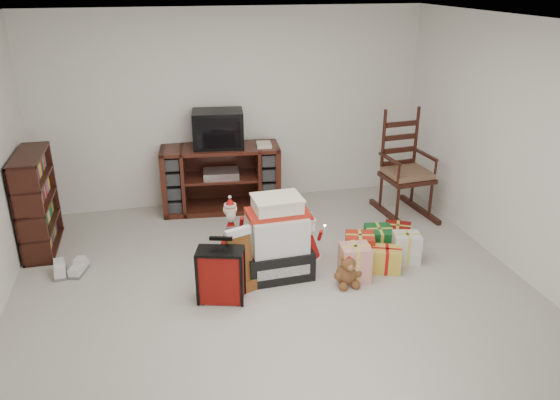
% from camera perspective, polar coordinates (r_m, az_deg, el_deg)
% --- Properties ---
extents(room, '(5.01, 5.01, 2.51)m').
position_cam_1_polar(room, '(4.75, -0.38, 2.77)').
color(room, '#A9A49B').
rests_on(room, ground).
extents(tv_stand, '(1.53, 0.68, 0.85)m').
position_cam_1_polar(tv_stand, '(7.04, -6.17, 2.27)').
color(tv_stand, '#431713').
rests_on(tv_stand, floor).
extents(bookshelf, '(0.30, 0.90, 1.11)m').
position_cam_1_polar(bookshelf, '(6.52, -24.05, -0.38)').
color(bookshelf, '#33130E').
rests_on(bookshelf, floor).
extents(rocking_chair, '(0.63, 0.96, 1.38)m').
position_cam_1_polar(rocking_chair, '(7.07, 12.87, 2.28)').
color(rocking_chair, '#33130E').
rests_on(rocking_chair, floor).
extents(gift_pile, '(0.69, 0.51, 0.84)m').
position_cam_1_polar(gift_pile, '(5.49, -0.29, -4.41)').
color(gift_pile, black).
rests_on(gift_pile, floor).
extents(red_suitcase, '(0.45, 0.32, 0.62)m').
position_cam_1_polar(red_suitcase, '(5.14, -6.19, -7.81)').
color(red_suitcase, maroon).
rests_on(red_suitcase, floor).
extents(stocking, '(0.33, 0.23, 0.66)m').
position_cam_1_polar(stocking, '(5.26, -4.16, -6.25)').
color(stocking, '#0C6C10').
rests_on(stocking, floor).
extents(teddy_bear, '(0.22, 0.20, 0.33)m').
position_cam_1_polar(teddy_bear, '(5.45, 7.02, -7.46)').
color(teddy_bear, brown).
rests_on(teddy_bear, floor).
extents(santa_figurine, '(0.26, 0.25, 0.53)m').
position_cam_1_polar(santa_figurine, '(5.88, 3.16, -4.29)').
color(santa_figurine, '#B41513').
rests_on(santa_figurine, floor).
extents(mrs_claus_figurine, '(0.30, 0.29, 0.62)m').
position_cam_1_polar(mrs_claus_figurine, '(6.08, -5.14, -3.04)').
color(mrs_claus_figurine, '#B41513').
rests_on(mrs_claus_figurine, floor).
extents(sneaker_pair, '(0.36, 0.30, 0.10)m').
position_cam_1_polar(sneaker_pair, '(6.04, -21.16, -6.81)').
color(sneaker_pair, silver).
rests_on(sneaker_pair, floor).
extents(gift_cluster, '(0.84, 1.17, 0.29)m').
position_cam_1_polar(gift_cluster, '(5.95, 10.51, -4.96)').
color(gift_cluster, '#B52514').
rests_on(gift_cluster, floor).
extents(crt_television, '(0.67, 0.52, 0.45)m').
position_cam_1_polar(crt_television, '(6.86, -6.48, 7.40)').
color(crt_television, black).
rests_on(crt_television, tv_stand).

